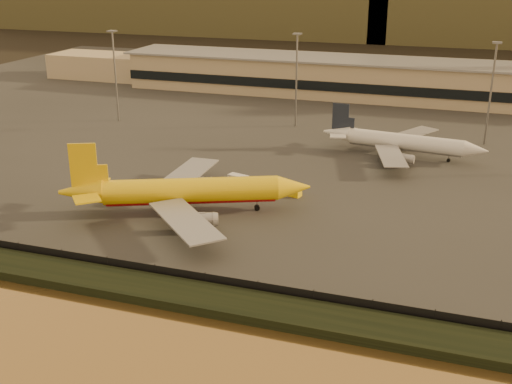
# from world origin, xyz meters

# --- Properties ---
(ground) EXTENTS (900.00, 900.00, 0.00)m
(ground) POSITION_xyz_m (0.00, 0.00, 0.00)
(ground) COLOR black
(ground) RESTS_ON ground
(embankment) EXTENTS (320.00, 7.00, 1.40)m
(embankment) POSITION_xyz_m (0.00, -17.00, 0.70)
(embankment) COLOR black
(embankment) RESTS_ON ground
(tarmac) EXTENTS (320.00, 220.00, 0.20)m
(tarmac) POSITION_xyz_m (0.00, 95.00, 0.10)
(tarmac) COLOR #2D2D2D
(tarmac) RESTS_ON ground
(perimeter_fence) EXTENTS (300.00, 0.05, 2.20)m
(perimeter_fence) POSITION_xyz_m (0.00, -13.00, 1.30)
(perimeter_fence) COLOR black
(perimeter_fence) RESTS_ON tarmac
(terminal_building) EXTENTS (202.00, 25.00, 12.60)m
(terminal_building) POSITION_xyz_m (-14.52, 125.55, 6.25)
(terminal_building) COLOR tan
(terminal_building) RESTS_ON tarmac
(apron_light_masts) EXTENTS (152.20, 12.20, 25.40)m
(apron_light_masts) POSITION_xyz_m (15.00, 75.00, 15.70)
(apron_light_masts) COLOR slate
(apron_light_masts) RESTS_ON tarmac
(dhl_cargo_jet) EXTENTS (43.95, 41.62, 13.78)m
(dhl_cargo_jet) POSITION_xyz_m (-12.24, 12.24, 4.31)
(dhl_cargo_jet) COLOR yellow
(dhl_cargo_jet) RESTS_ON tarmac
(white_narrowbody_jet) EXTENTS (39.16, 37.97, 11.25)m
(white_narrowbody_jet) POSITION_xyz_m (21.24, 61.02, 3.56)
(white_narrowbody_jet) COLOR white
(white_narrowbody_jet) RESTS_ON tarmac
(gse_vehicle_yellow) EXTENTS (4.26, 2.68, 1.77)m
(gse_vehicle_yellow) POSITION_xyz_m (3.64, 27.02, 1.09)
(gse_vehicle_yellow) COLOR yellow
(gse_vehicle_yellow) RESTS_ON tarmac
(gse_vehicle_white) EXTENTS (4.58, 3.01, 1.90)m
(gse_vehicle_white) POSITION_xyz_m (-8.76, 30.23, 1.15)
(gse_vehicle_white) COLOR white
(gse_vehicle_white) RESTS_ON tarmac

